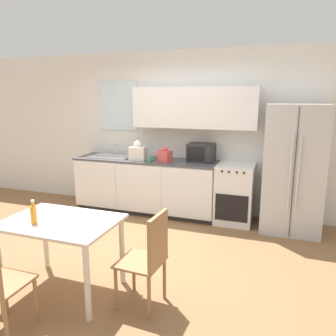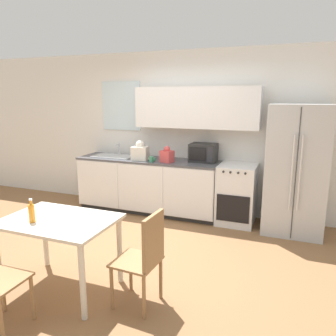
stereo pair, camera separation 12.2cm
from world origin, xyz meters
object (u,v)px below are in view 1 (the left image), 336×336
coffee_mug (150,159)px  oven_range (235,194)px  dining_table (61,231)px  microwave (201,152)px  drink_bottle (34,214)px  refrigerator (293,169)px  dining_chair_side (150,254)px

coffee_mug → oven_range: bearing=9.2°
oven_range → dining_table: 2.85m
microwave → coffee_mug: microwave is taller
coffee_mug → dining_table: coffee_mug is taller
coffee_mug → microwave: bearing=23.4°
microwave → coffee_mug: 0.84m
drink_bottle → refrigerator: bearing=47.7°
oven_range → dining_table: size_ratio=0.84×
oven_range → drink_bottle: (-1.54, -2.65, 0.39)m
refrigerator → dining_table: (-2.19, -2.45, -0.28)m
dining_table → drink_bottle: bearing=-139.4°
oven_range → dining_chair_side: 2.49m
microwave → dining_chair_side: 2.63m
microwave → drink_bottle: 2.93m
refrigerator → dining_table: size_ratio=1.67×
coffee_mug → refrigerator: bearing=4.6°
oven_range → microwave: microwave is taller
refrigerator → dining_chair_side: (-1.26, -2.41, -0.39)m
microwave → drink_bottle: size_ratio=1.78×
dining_table → drink_bottle: 0.32m
oven_range → drink_bottle: 3.09m
dining_table → dining_chair_side: (0.93, 0.04, -0.11)m
coffee_mug → dining_chair_side: 2.46m
refrigerator → coffee_mug: refrigerator is taller
refrigerator → microwave: 1.43m
oven_range → refrigerator: 0.95m
microwave → dining_chair_side: microwave is taller
microwave → coffee_mug: size_ratio=3.94×
oven_range → refrigerator: bearing=-3.1°
dining_chair_side → drink_bottle: 1.17m
oven_range → coffee_mug: bearing=-170.8°
oven_range → dining_chair_side: size_ratio=1.00×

